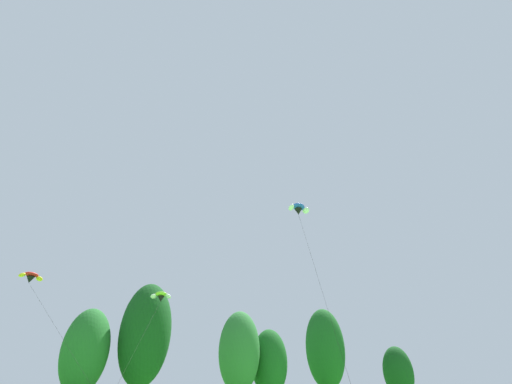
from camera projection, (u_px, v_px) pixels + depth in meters
treeline_tree_d at (85, 350)px, 36.70m from camera, size 4.62×4.62×10.44m
treeline_tree_e at (145, 333)px, 39.55m from camera, size 5.49×5.49×13.66m
treeline_tree_f at (239, 351)px, 43.33m from camera, size 4.93×4.93×11.59m
treeline_tree_g at (269, 362)px, 45.07m from camera, size 4.46×4.46×9.87m
treeline_tree_h at (325, 348)px, 51.79m from camera, size 5.51×5.51×13.74m
treeline_tree_i at (398, 372)px, 51.68m from camera, size 4.16×4.16×8.74m
parafoil_kite_high_lime_white at (161, 296)px, 36.98m from camera, size 5.66×12.21×10.05m
parafoil_kite_mid_blue_white at (299, 209)px, 33.86m from camera, size 3.82×9.12×16.92m
parafoil_kite_far_red_yellow at (31, 277)px, 38.78m from camera, size 9.45×19.13×12.38m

